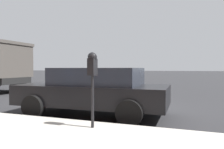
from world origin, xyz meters
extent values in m
plane|color=#2B2B2D|center=(0.00, 0.00, 0.00)|extent=(220.00, 220.00, 0.00)
cylinder|color=black|center=(-2.67, -0.31, 0.70)|extent=(0.06, 0.06, 1.05)
cube|color=black|center=(-2.67, -0.31, 1.39)|extent=(0.20, 0.14, 0.34)
sphere|color=black|center=(-2.67, -0.31, 1.60)|extent=(0.19, 0.19, 0.19)
cube|color=gold|center=(-2.57, -0.31, 1.35)|extent=(0.01, 0.11, 0.12)
cube|color=black|center=(-2.57, -0.31, 1.47)|extent=(0.01, 0.10, 0.08)
cube|color=black|center=(-0.87, 0.55, 0.60)|extent=(1.97, 4.38, 0.57)
cube|color=#232833|center=(-0.86, 0.38, 1.13)|extent=(1.70, 2.47, 0.49)
cylinder|color=black|center=(-1.83, 1.87, 0.32)|extent=(0.24, 0.65, 0.64)
cylinder|color=black|center=(0.02, 1.92, 0.32)|extent=(0.24, 0.65, 0.64)
cylinder|color=black|center=(-1.75, -0.82, 0.32)|extent=(0.24, 0.65, 0.64)
cylinder|color=black|center=(0.09, -0.77, 0.32)|extent=(0.24, 0.65, 0.64)
cylinder|color=black|center=(3.85, 7.80, 0.52)|extent=(0.30, 1.04, 1.04)
camera|label=1|loc=(-6.64, -2.18, 1.37)|focal=35.00mm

